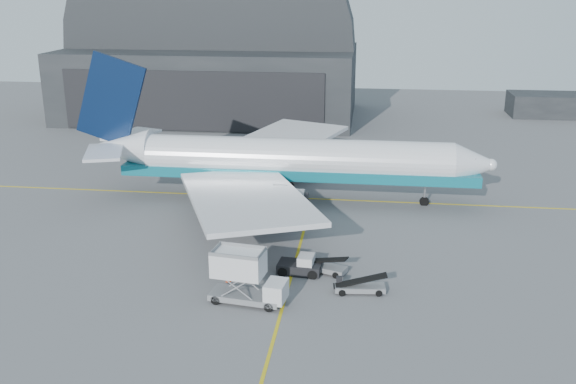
# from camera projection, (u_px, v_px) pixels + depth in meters

# --- Properties ---
(ground) EXTENTS (200.00, 200.00, 0.00)m
(ground) POSITION_uv_depth(u_px,v_px,m) (291.00, 277.00, 52.11)
(ground) COLOR #565659
(ground) RESTS_ON ground
(taxi_lines) EXTENTS (80.00, 42.12, 0.02)m
(taxi_lines) POSITION_uv_depth(u_px,v_px,m) (306.00, 222.00, 64.06)
(taxi_lines) COLOR gold
(taxi_lines) RESTS_ON ground
(hangar) EXTENTS (50.00, 28.30, 28.00)m
(hangar) POSITION_uv_depth(u_px,v_px,m) (212.00, 62.00, 113.05)
(hangar) COLOR black
(hangar) RESTS_ON ground
(distant_bldg_a) EXTENTS (14.00, 8.00, 4.00)m
(distant_bldg_a) POSITION_uv_depth(u_px,v_px,m) (548.00, 116.00, 115.51)
(distant_bldg_a) COLOR black
(distant_bldg_a) RESTS_ON ground
(airliner) EXTENTS (45.61, 44.23, 16.01)m
(airliner) POSITION_uv_depth(u_px,v_px,m) (281.00, 160.00, 69.38)
(airliner) COLOR white
(airliner) RESTS_ON ground
(catering_truck) EXTENTS (5.98, 2.91, 3.95)m
(catering_truck) POSITION_uv_depth(u_px,v_px,m) (245.00, 278.00, 47.36)
(catering_truck) COLOR gray
(catering_truck) RESTS_ON ground
(pushback_tug) EXTENTS (3.71, 2.38, 1.64)m
(pushback_tug) POSITION_uv_depth(u_px,v_px,m) (301.00, 266.00, 52.59)
(pushback_tug) COLOR black
(pushback_tug) RESTS_ON ground
(belt_loader_a) EXTENTS (4.17, 1.78, 1.57)m
(belt_loader_a) POSITION_uv_depth(u_px,v_px,m) (359.00, 287.00, 49.31)
(belt_loader_a) COLOR gray
(belt_loader_a) RESTS_ON ground
(belt_loader_b) EXTENTS (4.28, 2.62, 1.61)m
(belt_loader_b) POSITION_uv_depth(u_px,v_px,m) (322.00, 266.00, 52.88)
(belt_loader_b) COLOR gray
(belt_loader_b) RESTS_ON ground
(traffic_cone) EXTENTS (0.39, 0.39, 0.56)m
(traffic_cone) POSITION_uv_depth(u_px,v_px,m) (228.00, 278.00, 51.18)
(traffic_cone) COLOR red
(traffic_cone) RESTS_ON ground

